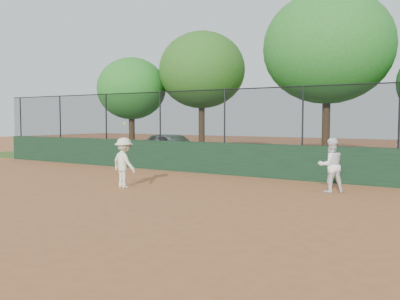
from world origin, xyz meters
The scene contains 10 objects.
ground centered at (0.00, 0.00, 0.00)m, with size 80.00×80.00×0.00m, color #A25D34.
back_wall centered at (0.00, 6.00, 0.60)m, with size 26.00×0.20×1.20m, color #16321D.
grass_strip centered at (0.00, 12.00, 0.00)m, with size 36.00×12.00×0.01m, color #2B4916.
parked_car centered at (-5.02, 8.95, 0.72)m, with size 1.70×4.23×1.44m, color #B4BABF.
player_second centered at (4.02, 4.05, 0.77)m, with size 0.75×0.59×1.55m, color white.
player_main centered at (-1.57, 1.63, 0.76)m, with size 1.09×0.79×1.99m.
fence_assembly centered at (-0.03, 6.00, 2.24)m, with size 26.00×0.06×2.00m.
tree_0 centered at (-9.88, 11.63, 3.86)m, with size 4.20×3.82×5.68m.
tree_1 centered at (-5.81, 12.92, 4.82)m, with size 4.99×4.53×6.99m.
tree_2 centered at (1.64, 11.67, 5.29)m, with size 5.88×5.34×7.84m.
Camera 1 is at (7.54, -8.56, 2.09)m, focal length 40.00 mm.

